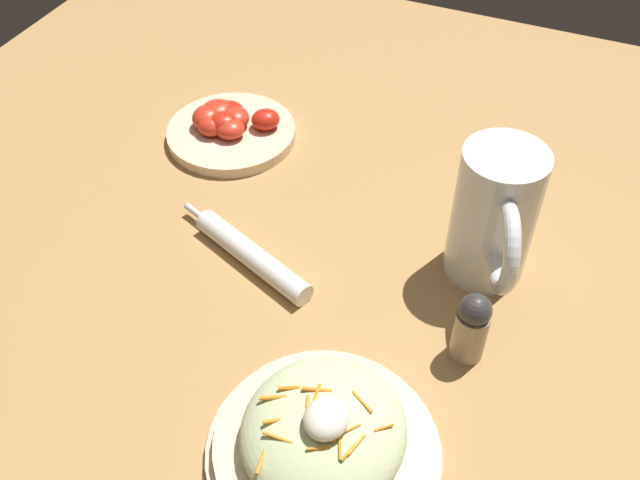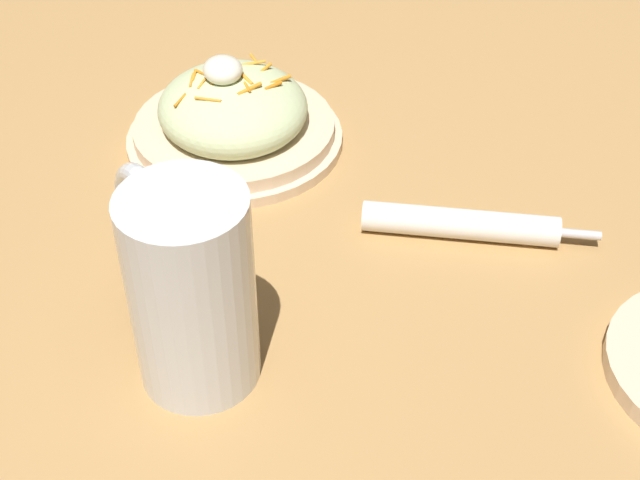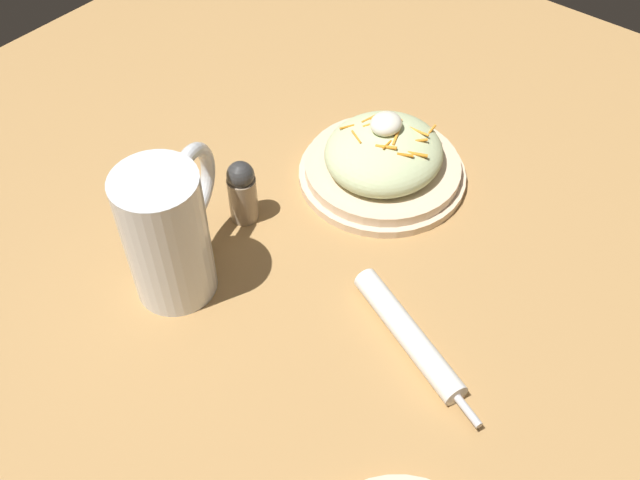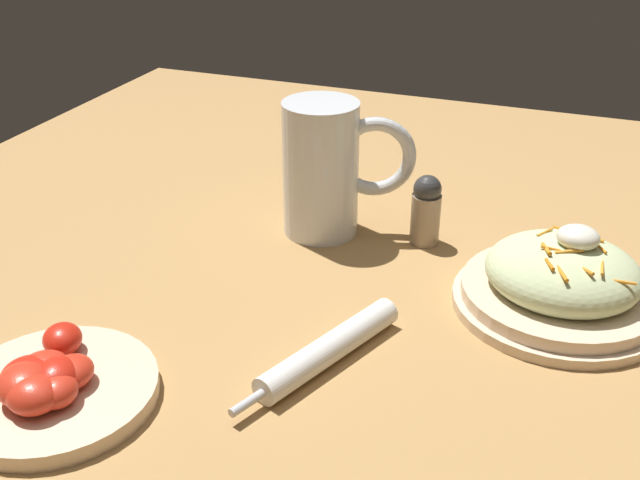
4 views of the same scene
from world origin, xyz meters
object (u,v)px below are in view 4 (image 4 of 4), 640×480
salad_plate (561,282)px  salt_shaker (424,209)px  beer_mug (324,174)px  tomato_plate (50,385)px  napkin_roll (328,349)px

salad_plate → salt_shaker: (-0.17, 0.09, 0.01)m
beer_mug → salt_shaker: beer_mug is taller
salad_plate → tomato_plate: (-0.40, -0.31, -0.01)m
napkin_roll → tomato_plate: bearing=-145.8°
beer_mug → tomato_plate: beer_mug is taller
salt_shaker → beer_mug: bearing=-173.8°
salad_plate → napkin_roll: bearing=-138.0°
salt_shaker → napkin_roll: bearing=-95.1°
beer_mug → salt_shaker: (0.12, 0.01, -0.03)m
salad_plate → beer_mug: size_ratio=1.32×
beer_mug → napkin_roll: size_ratio=0.82×
napkin_roll → salt_shaker: 0.27m
beer_mug → tomato_plate: (-0.11, -0.39, -0.06)m
tomato_plate → beer_mug: bearing=74.7°
napkin_roll → salt_shaker: (0.02, 0.26, 0.03)m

